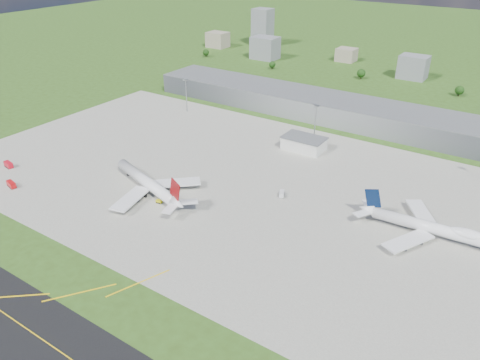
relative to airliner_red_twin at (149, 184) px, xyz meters
The scene contains 22 objects.
ground 151.45m from the airliner_red_twin, 77.25° to the left, with size 1400.00×1400.00×0.00m, color #314E18.
apron 57.68m from the airliner_red_twin, 40.92° to the left, with size 360.00×190.00×0.08m, color gray.
terminal 166.04m from the airliner_red_twin, 78.39° to the left, with size 300.00×42.00×15.00m, color gray.
ops_building 106.85m from the airliner_red_twin, 66.03° to the left, with size 26.00×16.00×8.00m, color silver.
mast_west 131.45m from the airliner_red_twin, 120.59° to the left, with size 3.50×2.00×25.90m.
mast_center 121.36m from the airliner_red_twin, 68.92° to the left, with size 3.50×2.00×25.90m.
airliner_red_twin is the anchor object (origin of this frame).
airliner_blue_quad 144.18m from the airliner_red_twin, 16.63° to the left, with size 67.40×52.80×17.60m.
fire_truck 77.65m from the airliner_red_twin, 150.45° to the right, with size 7.68×4.19×3.26m.
crash_tender 94.80m from the airliner_red_twin, 164.94° to the right, with size 7.07×3.96×3.47m.
tug_yellow 14.11m from the airliner_red_twin, 25.24° to the right, with size 3.46×2.27×1.65m.
van_white_near 71.54m from the airliner_red_twin, 30.12° to the left, with size 4.52×6.10×2.80m.
van_white_far 141.69m from the airliner_red_twin, 21.51° to the left, with size 5.63×3.90×2.63m.
bldg_far_w 368.40m from the airliner_red_twin, 120.43° to the left, with size 24.00×20.00×18.00m, color gray.
bldg_w 316.21m from the airliner_red_twin, 109.70° to the left, with size 28.00×22.00×24.00m, color slate.
bldg_cw 338.68m from the airliner_red_twin, 94.50° to the left, with size 20.00×18.00×14.00m, color gray.
bldg_c 312.29m from the airliner_red_twin, 80.15° to the left, with size 26.00×20.00×22.00m, color slate.
bldg_tall_w 386.87m from the airliner_red_twin, 112.29° to the left, with size 22.00×20.00×44.00m, color slate.
tree_far_w 315.24m from the airliner_red_twin, 121.90° to the left, with size 7.20×7.20×8.80m.
tree_w 273.57m from the airliner_red_twin, 106.26° to the left, with size 6.75×6.75×8.25m.
tree_c 277.95m from the airliner_red_twin, 87.23° to the left, with size 8.10×8.10×9.90m.
tree_e 291.58m from the airliner_red_twin, 69.23° to the left, with size 7.65×7.65×9.35m.
Camera 1 is at (130.40, -154.29, 124.17)m, focal length 35.00 mm.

